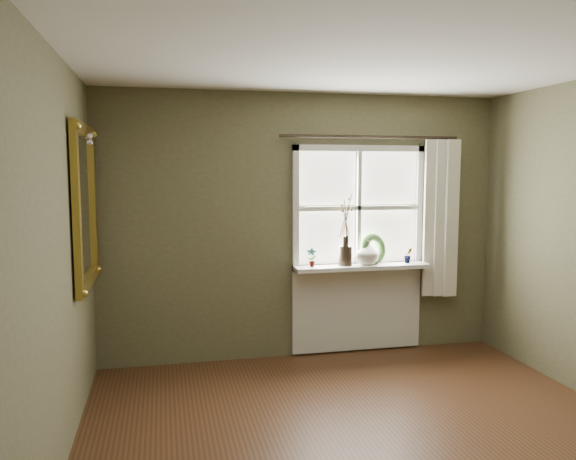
{
  "coord_description": "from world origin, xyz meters",
  "views": [
    {
      "loc": [
        -1.37,
        -3.08,
        1.86
      ],
      "look_at": [
        -0.33,
        1.55,
        1.35
      ],
      "focal_mm": 35.0,
      "sensor_mm": 36.0,
      "label": 1
    }
  ],
  "objects_px": {
    "cream_vase": "(367,252)",
    "gilt_mirror": "(85,206)",
    "wreath": "(374,252)",
    "dark_jug": "(345,256)"
  },
  "relations": [
    {
      "from": "dark_jug",
      "to": "cream_vase",
      "type": "bearing_deg",
      "value": 0.0
    },
    {
      "from": "wreath",
      "to": "gilt_mirror",
      "type": "xyz_separation_m",
      "value": [
        -2.66,
        -0.57,
        0.54
      ]
    },
    {
      "from": "cream_vase",
      "to": "gilt_mirror",
      "type": "height_order",
      "value": "gilt_mirror"
    },
    {
      "from": "wreath",
      "to": "gilt_mirror",
      "type": "height_order",
      "value": "gilt_mirror"
    },
    {
      "from": "cream_vase",
      "to": "wreath",
      "type": "relative_size",
      "value": 0.8
    },
    {
      "from": "dark_jug",
      "to": "gilt_mirror",
      "type": "distance_m",
      "value": 2.47
    },
    {
      "from": "dark_jug",
      "to": "gilt_mirror",
      "type": "bearing_deg",
      "value": -167.31
    },
    {
      "from": "cream_vase",
      "to": "gilt_mirror",
      "type": "relative_size",
      "value": 0.19
    },
    {
      "from": "dark_jug",
      "to": "cream_vase",
      "type": "distance_m",
      "value": 0.23
    },
    {
      "from": "cream_vase",
      "to": "gilt_mirror",
      "type": "bearing_deg",
      "value": -168.41
    }
  ]
}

